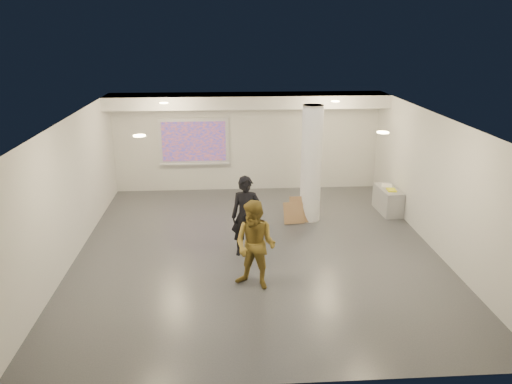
{
  "coord_description": "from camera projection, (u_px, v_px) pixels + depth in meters",
  "views": [
    {
      "loc": [
        -0.71,
        -10.32,
        4.81
      ],
      "look_at": [
        0.0,
        0.4,
        1.25
      ],
      "focal_mm": 35.0,
      "sensor_mm": 36.0,
      "label": 1
    }
  ],
  "objects": [
    {
      "name": "downlight_nw",
      "position": [
        164.0,
        103.0,
        12.62
      ],
      "size": [
        0.22,
        0.22,
        0.02
      ],
      "primitive_type": "cylinder",
      "color": "#FFE694",
      "rests_on": "ceiling"
    },
    {
      "name": "postit_pad",
      "position": [
        391.0,
        190.0,
        13.28
      ],
      "size": [
        0.26,
        0.33,
        0.03
      ],
      "primitive_type": "cube",
      "rotation": [
        0.0,
        0.0,
        -0.1
      ],
      "color": "yellow",
      "rests_on": "credenza"
    },
    {
      "name": "credenza",
      "position": [
        388.0,
        200.0,
        13.55
      ],
      "size": [
        0.53,
        1.17,
        0.67
      ],
      "primitive_type": "cube",
      "rotation": [
        0.0,
        0.0,
        0.05
      ],
      "color": "gray",
      "rests_on": "floor"
    },
    {
      "name": "downlight_se",
      "position": [
        383.0,
        132.0,
        9.11
      ],
      "size": [
        0.22,
        0.22,
        0.02
      ],
      "primitive_type": "cylinder",
      "color": "#FFE694",
      "rests_on": "ceiling"
    },
    {
      "name": "wall_front",
      "position": [
        281.0,
        290.0,
        6.6
      ],
      "size": [
        8.0,
        0.01,
        3.0
      ],
      "primitive_type": "cube",
      "color": "silver",
      "rests_on": "floor"
    },
    {
      "name": "projection_screen",
      "position": [
        194.0,
        142.0,
        14.96
      ],
      "size": [
        2.1,
        0.13,
        1.42
      ],
      "color": "silver",
      "rests_on": "wall_back"
    },
    {
      "name": "cardboard_front",
      "position": [
        294.0,
        213.0,
        12.8
      ],
      "size": [
        0.54,
        0.3,
        0.55
      ],
      "primitive_type": "cube",
      "rotation": [
        -0.34,
        0.0,
        0.12
      ],
      "color": "olive",
      "rests_on": "floor"
    },
    {
      "name": "ceiling",
      "position": [
        257.0,
        118.0,
        10.38
      ],
      "size": [
        8.0,
        9.0,
        0.01
      ],
      "primitive_type": "cube",
      "color": "white",
      "rests_on": "floor"
    },
    {
      "name": "wall_right",
      "position": [
        436.0,
        183.0,
        11.11
      ],
      "size": [
        0.01,
        9.0,
        3.0
      ],
      "primitive_type": "cube",
      "color": "silver",
      "rests_on": "floor"
    },
    {
      "name": "floor",
      "position": [
        257.0,
        250.0,
        11.33
      ],
      "size": [
        8.0,
        9.0,
        0.01
      ],
      "primitive_type": "cube",
      "color": "#3B3E43",
      "rests_on": "ground"
    },
    {
      "name": "papers_stack",
      "position": [
        387.0,
        186.0,
        13.66
      ],
      "size": [
        0.37,
        0.42,
        0.02
      ],
      "primitive_type": "cube",
      "rotation": [
        0.0,
        0.0,
        -0.32
      ],
      "color": "white",
      "rests_on": "credenza"
    },
    {
      "name": "wall_back",
      "position": [
        247.0,
        142.0,
        15.12
      ],
      "size": [
        8.0,
        0.01,
        3.0
      ],
      "primitive_type": "cube",
      "color": "silver",
      "rests_on": "floor"
    },
    {
      "name": "column",
      "position": [
        311.0,
        164.0,
        12.66
      ],
      "size": [
        0.52,
        0.52,
        3.0
      ],
      "primitive_type": "cylinder",
      "color": "white",
      "rests_on": "floor"
    },
    {
      "name": "wall_left",
      "position": [
        70.0,
        191.0,
        10.61
      ],
      "size": [
        0.01,
        9.0,
        3.0
      ],
      "primitive_type": "cube",
      "color": "silver",
      "rests_on": "floor"
    },
    {
      "name": "downlight_ne",
      "position": [
        335.0,
        101.0,
        12.9
      ],
      "size": [
        0.22,
        0.22,
        0.02
      ],
      "primitive_type": "cylinder",
      "color": "#FFE694",
      "rests_on": "ceiling"
    },
    {
      "name": "downlight_sw",
      "position": [
        139.0,
        136.0,
        8.83
      ],
      "size": [
        0.22,
        0.22,
        0.02
      ],
      "primitive_type": "cylinder",
      "color": "#FFE694",
      "rests_on": "ceiling"
    },
    {
      "name": "woman",
      "position": [
        246.0,
        216.0,
        10.84
      ],
      "size": [
        0.68,
        0.48,
        1.79
      ],
      "primitive_type": "imported",
      "rotation": [
        0.0,
        0.0,
        -0.07
      ],
      "color": "black",
      "rests_on": "floor"
    },
    {
      "name": "cardboard_back",
      "position": [
        301.0,
        209.0,
        12.87
      ],
      "size": [
        0.63,
        0.23,
        0.67
      ],
      "primitive_type": "cube",
      "rotation": [
        -0.24,
        0.0,
        0.02
      ],
      "color": "olive",
      "rests_on": "floor"
    },
    {
      "name": "soffit_band",
      "position": [
        248.0,
        101.0,
        14.18
      ],
      "size": [
        8.0,
        1.1,
        0.36
      ],
      "primitive_type": "cube",
      "color": "silver",
      "rests_on": "ceiling"
    },
    {
      "name": "man",
      "position": [
        255.0,
        245.0,
        9.46
      ],
      "size": [
        1.07,
        0.99,
        1.75
      ],
      "primitive_type": "imported",
      "rotation": [
        0.0,
        0.0,
        -0.5
      ],
      "color": "olive",
      "rests_on": "floor"
    }
  ]
}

